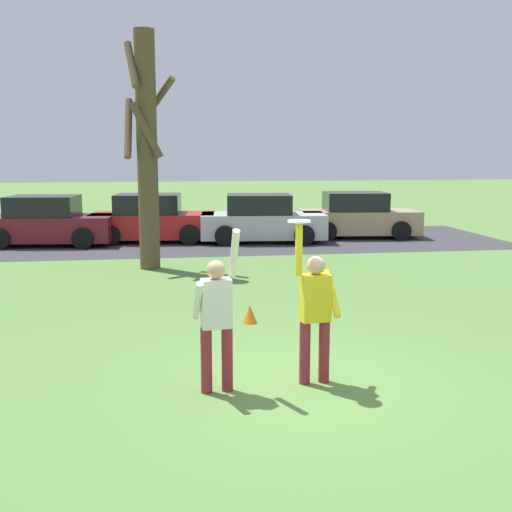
# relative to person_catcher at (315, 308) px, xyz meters

# --- Properties ---
(ground_plane) EXTENTS (120.00, 120.00, 0.00)m
(ground_plane) POSITION_rel_person_catcher_xyz_m (-0.15, -0.00, -0.98)
(ground_plane) COLOR #567F3D
(person_catcher) EXTENTS (0.56, 0.49, 2.08)m
(person_catcher) POSITION_rel_person_catcher_xyz_m (0.00, 0.00, 0.00)
(person_catcher) COLOR maroon
(person_catcher) RESTS_ON ground_plane
(person_defender) EXTENTS (0.57, 0.49, 2.04)m
(person_defender) POSITION_rel_person_catcher_xyz_m (-1.26, -0.12, -0.00)
(person_defender) COLOR maroon
(person_defender) RESTS_ON ground_plane
(frisbee_disc) EXTENTS (0.28, 0.28, 0.02)m
(frisbee_disc) POSITION_rel_person_catcher_xyz_m (-0.22, -0.02, 1.11)
(frisbee_disc) COLOR white
(frisbee_disc) RESTS_ON person_catcher
(parked_car_maroon) EXTENTS (4.26, 2.36, 1.59)m
(parked_car_maroon) POSITION_rel_person_catcher_xyz_m (-5.55, 13.24, -0.25)
(parked_car_maroon) COLOR maroon
(parked_car_maroon) RESTS_ON ground_plane
(parked_car_red) EXTENTS (4.26, 2.36, 1.59)m
(parked_car_red) POSITION_rel_person_catcher_xyz_m (-2.24, 13.58, -0.25)
(parked_car_red) COLOR red
(parked_car_red) RESTS_ON ground_plane
(parked_car_silver) EXTENTS (4.26, 2.36, 1.59)m
(parked_car_silver) POSITION_rel_person_catcher_xyz_m (1.40, 12.92, -0.25)
(parked_car_silver) COLOR #BCBCC1
(parked_car_silver) RESTS_ON ground_plane
(parked_car_tan) EXTENTS (4.26, 2.36, 1.59)m
(parked_car_tan) POSITION_rel_person_catcher_xyz_m (4.94, 13.60, -0.25)
(parked_car_tan) COLOR tan
(parked_car_tan) RESTS_ON ground_plane
(parking_strip) EXTENTS (20.00, 6.40, 0.01)m
(parking_strip) POSITION_rel_person_catcher_xyz_m (-0.42, 13.27, -0.98)
(parking_strip) COLOR #38383D
(parking_strip) RESTS_ON ground_plane
(bare_tree_tall) EXTENTS (1.33, 1.29, 5.90)m
(bare_tree_tall) POSITION_rel_person_catcher_xyz_m (-2.23, 8.52, 2.08)
(bare_tree_tall) COLOR brown
(bare_tree_tall) RESTS_ON ground_plane
(field_cone_orange) EXTENTS (0.26, 0.26, 0.32)m
(field_cone_orange) POSITION_rel_person_catcher_xyz_m (-0.42, 2.95, -0.82)
(field_cone_orange) COLOR orange
(field_cone_orange) RESTS_ON ground_plane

